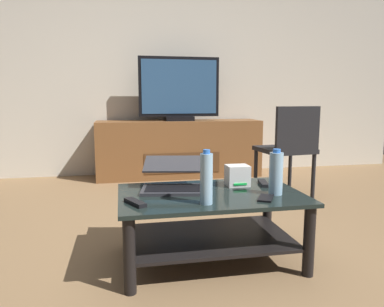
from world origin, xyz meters
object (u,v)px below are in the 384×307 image
(coffee_table, at_px, (210,215))
(dining_chair, at_px, (289,146))
(media_cabinet, at_px, (179,149))
(laptop, at_px, (174,179))
(cell_phone, at_px, (266,198))
(router_box, at_px, (237,175))
(water_bottle_near, at_px, (276,173))
(water_bottle_far, at_px, (206,178))
(tv_remote, at_px, (263,183))
(soundbar_remote, at_px, (135,202))
(television, at_px, (179,90))

(coffee_table, height_order, dining_chair, dining_chair)
(coffee_table, relative_size, media_cabinet, 0.53)
(laptop, distance_m, cell_phone, 0.55)
(router_box, xyz_separation_m, water_bottle_near, (0.14, -0.23, 0.06))
(coffee_table, distance_m, water_bottle_far, 0.34)
(dining_chair, relative_size, water_bottle_near, 3.39)
(water_bottle_far, bearing_deg, water_bottle_near, 14.27)
(dining_chair, relative_size, tv_remote, 5.37)
(dining_chair, height_order, cell_phone, dining_chair)
(water_bottle_near, bearing_deg, water_bottle_far, -165.73)
(router_box, bearing_deg, laptop, -179.75)
(router_box, distance_m, soundbar_remote, 0.69)
(laptop, bearing_deg, soundbar_remote, -130.31)
(television, bearing_deg, soundbar_remote, -104.32)
(media_cabinet, bearing_deg, water_bottle_near, -86.47)
(router_box, bearing_deg, tv_remote, -4.74)
(tv_remote, bearing_deg, router_box, -173.15)
(water_bottle_near, xyz_separation_m, tv_remote, (0.02, 0.22, -0.11))
(coffee_table, distance_m, soundbar_remote, 0.47)
(television, distance_m, dining_chair, 1.53)
(water_bottle_far, relative_size, cell_phone, 1.97)
(router_box, xyz_separation_m, soundbar_remote, (-0.63, -0.28, -0.05))
(tv_remote, bearing_deg, soundbar_remote, -149.64)
(water_bottle_near, bearing_deg, tv_remote, 84.66)
(cell_phone, relative_size, tv_remote, 0.88)
(television, relative_size, water_bottle_near, 3.70)
(cell_phone, height_order, soundbar_remote, soundbar_remote)
(dining_chair, relative_size, soundbar_remote, 5.37)
(router_box, distance_m, tv_remote, 0.17)
(laptop, bearing_deg, coffee_table, -36.25)
(laptop, height_order, soundbar_remote, laptop)
(television, xyz_separation_m, dining_chair, (0.81, -1.20, -0.52))
(coffee_table, height_order, soundbar_remote, soundbar_remote)
(dining_chair, bearing_deg, television, 124.09)
(water_bottle_far, bearing_deg, tv_remote, 36.73)
(media_cabinet, height_order, television, television)
(water_bottle_near, distance_m, water_bottle_far, 0.43)
(water_bottle_near, distance_m, soundbar_remote, 0.78)
(tv_remote, bearing_deg, coffee_table, -149.59)
(tv_remote, relative_size, soundbar_remote, 1.00)
(dining_chair, height_order, tv_remote, dining_chair)
(router_box, bearing_deg, coffee_table, -145.67)
(television, relative_size, cell_phone, 6.70)
(cell_phone, bearing_deg, dining_chair, 89.62)
(dining_chair, distance_m, soundbar_remote, 1.90)
(water_bottle_far, distance_m, soundbar_remote, 0.38)
(dining_chair, distance_m, cell_phone, 1.48)
(coffee_table, distance_m, router_box, 0.31)
(water_bottle_near, height_order, soundbar_remote, water_bottle_near)
(media_cabinet, distance_m, soundbar_remote, 2.54)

